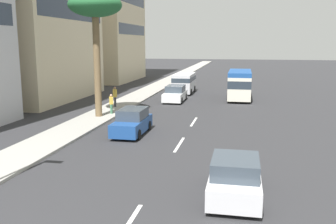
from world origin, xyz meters
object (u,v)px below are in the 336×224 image
at_px(car_third, 175,94).
at_px(car_fourth, 132,122).
at_px(van_second, 184,82).
at_px(pedestrian_near_lamp, 111,103).
at_px(car_lead, 235,178).
at_px(palm_tree, 95,9).
at_px(minibus_fifth, 240,84).
at_px(pedestrian_mid_block, 115,96).

xyz_separation_m(car_third, car_fourth, (-14.02, 0.28, 0.02)).
relative_size(van_second, pedestrian_near_lamp, 3.25).
relative_size(car_lead, palm_tree, 0.43).
distance_m(van_second, pedestrian_near_lamp, 15.15).
bearing_deg(car_fourth, van_second, 179.46).
distance_m(car_lead, pedestrian_near_lamp, 17.89).
bearing_deg(minibus_fifth, pedestrian_mid_block, 125.90).
distance_m(car_fourth, pedestrian_near_lamp, 6.69).
distance_m(car_fourth, pedestrian_mid_block, 9.94).
bearing_deg(car_lead, van_second, 12.63).
bearing_deg(minibus_fifth, car_third, 114.12).
xyz_separation_m(car_lead, palm_tree, (13.46, 10.87, 7.54)).
bearing_deg(pedestrian_mid_block, car_third, -101.46).
distance_m(car_lead, car_fourth, 11.22).
relative_size(car_fourth, minibus_fifth, 0.62).
xyz_separation_m(car_fourth, pedestrian_near_lamp, (5.71, 3.48, 0.24)).
xyz_separation_m(car_lead, pedestrian_mid_block, (17.90, 11.07, 0.40)).
bearing_deg(pedestrian_mid_block, car_fourth, 146.33).
bearing_deg(pedestrian_near_lamp, pedestrian_mid_block, 84.23).
distance_m(minibus_fifth, pedestrian_mid_block, 13.49).
relative_size(car_fourth, palm_tree, 0.45).
height_order(van_second, pedestrian_mid_block, van_second).
distance_m(car_third, car_fourth, 14.02).
xyz_separation_m(car_lead, car_fourth, (8.95, 6.77, 0.01)).
relative_size(car_lead, car_third, 0.91).
height_order(car_lead, palm_tree, palm_tree).
height_order(van_second, car_third, van_second).
relative_size(car_lead, pedestrian_mid_block, 2.21).
bearing_deg(minibus_fifth, pedestrian_near_lamp, 137.81).
distance_m(car_third, minibus_fifth, 7.00).
bearing_deg(car_fourth, pedestrian_near_lamp, -148.64).
bearing_deg(car_third, car_lead, 15.77).
bearing_deg(pedestrian_near_lamp, car_third, 45.66).
bearing_deg(minibus_fifth, car_fourth, 158.55).
relative_size(car_third, car_fourth, 1.06).
bearing_deg(car_lead, car_third, 15.77).
height_order(car_lead, pedestrian_mid_block, pedestrian_mid_block).
bearing_deg(pedestrian_mid_block, van_second, -80.73).
relative_size(pedestrian_mid_block, palm_tree, 0.19).
bearing_deg(minibus_fifth, palm_tree, 139.02).
xyz_separation_m(pedestrian_near_lamp, pedestrian_mid_block, (3.24, 0.82, 0.15)).
height_order(car_third, car_fourth, car_fourth).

